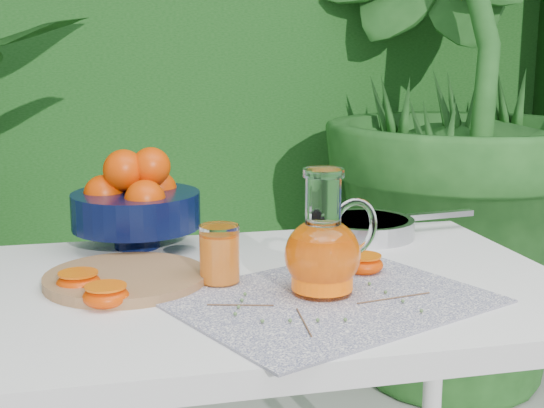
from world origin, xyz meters
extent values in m
cube|color=#164914|center=(0.00, 2.20, 1.25)|extent=(8.00, 1.20, 2.50)
imported|color=#1E4F1B|center=(1.02, 1.24, 1.03)|extent=(2.51, 2.51, 2.06)
cube|color=white|center=(0.15, 0.04, 0.73)|extent=(1.00, 0.70, 0.04)
cylinder|color=white|center=(0.60, 0.34, 0.35)|extent=(0.04, 0.04, 0.71)
cube|color=#0B1140|center=(0.21, -0.08, 0.75)|extent=(0.57, 0.52, 0.00)
cylinder|color=olive|center=(-0.10, 0.09, 0.76)|extent=(0.31, 0.31, 0.02)
cylinder|color=black|center=(-0.07, 0.32, 0.77)|extent=(0.11, 0.11, 0.04)
cylinder|color=black|center=(-0.07, 0.32, 0.83)|extent=(0.31, 0.31, 0.07)
sphere|color=red|center=(-0.13, 0.34, 0.86)|extent=(0.10, 0.10, 0.08)
sphere|color=red|center=(-0.02, 0.37, 0.86)|extent=(0.10, 0.10, 0.08)
sphere|color=red|center=(-0.05, 0.26, 0.86)|extent=(0.10, 0.10, 0.08)
sphere|color=red|center=(-0.08, 0.39, 0.86)|extent=(0.10, 0.10, 0.08)
sphere|color=red|center=(-0.09, 0.32, 0.91)|extent=(0.10, 0.10, 0.08)
sphere|color=red|center=(-0.04, 0.32, 0.91)|extent=(0.09, 0.09, 0.08)
cylinder|color=white|center=(0.21, -0.05, 0.76)|extent=(0.13, 0.13, 0.01)
ellipsoid|color=white|center=(0.21, -0.05, 0.82)|extent=(0.16, 0.16, 0.12)
cylinder|color=white|center=(0.21, -0.05, 0.91)|extent=(0.07, 0.07, 0.08)
cylinder|color=white|center=(0.21, -0.05, 0.95)|extent=(0.08, 0.08, 0.01)
torus|color=white|center=(0.26, -0.03, 0.85)|extent=(0.10, 0.05, 0.10)
cylinder|color=#F35B05|center=(0.21, -0.05, 0.80)|extent=(0.13, 0.13, 0.09)
cylinder|color=white|center=(0.05, 0.04, 0.80)|extent=(0.09, 0.09, 0.10)
cylinder|color=orange|center=(0.05, 0.04, 0.80)|extent=(0.08, 0.08, 0.08)
cylinder|color=orange|center=(0.05, 0.04, 0.84)|extent=(0.07, 0.07, 0.00)
cylinder|color=#B3B3B7|center=(0.40, 0.30, 0.77)|extent=(0.23, 0.23, 0.04)
cylinder|color=silver|center=(0.40, 0.30, 0.79)|extent=(0.20, 0.20, 0.01)
cube|color=#B3B3B7|center=(0.59, 0.32, 0.78)|extent=(0.16, 0.04, 0.01)
ellipsoid|color=red|center=(-0.13, -0.03, 0.77)|extent=(0.09, 0.09, 0.03)
cylinder|color=orange|center=(-0.13, -0.03, 0.78)|extent=(0.08, 0.08, 0.00)
ellipsoid|color=red|center=(-0.18, 0.05, 0.77)|extent=(0.09, 0.09, 0.03)
cylinder|color=orange|center=(-0.18, 0.05, 0.78)|extent=(0.08, 0.08, 0.00)
ellipsoid|color=red|center=(0.31, 0.05, 0.77)|extent=(0.09, 0.09, 0.03)
cylinder|color=orange|center=(0.31, 0.05, 0.78)|extent=(0.08, 0.08, 0.00)
cylinder|color=brown|center=(0.14, -0.18, 0.76)|extent=(0.01, 0.11, 0.00)
sphere|color=#4E713B|center=(0.08, -0.16, 0.76)|extent=(0.01, 0.01, 0.01)
sphere|color=#4E713B|center=(0.12, -0.17, 0.76)|extent=(0.01, 0.01, 0.01)
sphere|color=#4E713B|center=(0.16, -0.18, 0.76)|extent=(0.01, 0.01, 0.01)
sphere|color=#4E713B|center=(0.20, -0.19, 0.76)|extent=(0.01, 0.01, 0.01)
cylinder|color=brown|center=(0.31, -0.11, 0.76)|extent=(0.13, 0.03, 0.00)
sphere|color=#4E713B|center=(0.29, -0.03, 0.76)|extent=(0.01, 0.01, 0.01)
sphere|color=#4E713B|center=(0.30, -0.08, 0.76)|extent=(0.01, 0.01, 0.01)
sphere|color=#4E713B|center=(0.31, -0.13, 0.76)|extent=(0.01, 0.01, 0.01)
sphere|color=#4E713B|center=(0.32, -0.18, 0.76)|extent=(0.01, 0.01, 0.01)
cylinder|color=brown|center=(0.06, -0.08, 0.76)|extent=(0.10, 0.03, 0.00)
sphere|color=#4E713B|center=(0.05, -0.13, 0.76)|extent=(0.01, 0.01, 0.01)
sphere|color=#4E713B|center=(0.06, -0.10, 0.76)|extent=(0.01, 0.01, 0.01)
sphere|color=#4E713B|center=(0.07, -0.07, 0.76)|extent=(0.01, 0.01, 0.01)
sphere|color=#4E713B|center=(0.08, -0.04, 0.76)|extent=(0.01, 0.01, 0.01)
camera|label=1|loc=(-0.14, -1.17, 1.14)|focal=50.00mm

